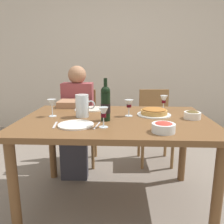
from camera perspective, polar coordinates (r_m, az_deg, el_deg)
ground_plane at (r=2.11m, az=0.85°, el=-21.99°), size 8.00×8.00×0.00m
back_wall at (r=3.97m, az=1.99°, el=15.59°), size 8.00×0.10×2.80m
dining_table at (r=1.82m, az=0.92°, el=-4.44°), size 1.50×1.00×0.76m
wine_bottle at (r=1.70m, az=-1.65°, el=2.22°), size 0.07×0.07×0.32m
water_pitcher at (r=1.84m, az=-7.56°, el=1.24°), size 0.16×0.11×0.18m
baked_tart at (r=1.92m, az=10.64°, el=0.01°), size 0.28×0.28×0.06m
salad_bowl at (r=1.48m, az=12.96°, el=-3.71°), size 0.15×0.15×0.07m
olive_bowl at (r=1.88m, az=19.75°, el=-0.64°), size 0.13×0.13×0.07m
wine_glass_left_diner at (r=1.90m, az=-15.04°, el=1.99°), size 0.07×0.07×0.14m
wine_glass_right_diner at (r=1.85m, az=4.33°, el=1.92°), size 0.07×0.07×0.14m
wine_glass_centre at (r=2.11m, az=13.03°, el=2.95°), size 0.07×0.07×0.14m
wine_glass_spare at (r=1.53m, az=-2.18°, el=-0.35°), size 0.07×0.07×0.14m
dinner_plate_left_setting at (r=2.12m, az=-5.22°, el=0.77°), size 0.24×0.24×0.01m
dinner_plate_right_setting at (r=1.61m, az=-9.16°, el=-3.23°), size 0.25×0.25×0.01m
fork_left_setting at (r=2.15m, az=-9.18°, el=0.71°), size 0.04×0.16×0.00m
knife_left_setting at (r=2.11m, az=-1.17°, el=0.64°), size 0.02×0.18×0.00m
knife_right_setting at (r=1.59m, az=-3.84°, el=-3.45°), size 0.03×0.18×0.00m
spoon_right_setting at (r=1.65m, az=-14.27°, el=-3.22°), size 0.04×0.16×0.00m
chair_left at (r=2.74m, az=-8.03°, el=-2.33°), size 0.41×0.41×0.87m
diner_left at (r=2.49m, az=-8.97°, el=-1.09°), size 0.35×0.51×1.16m
chair_right at (r=2.77m, az=10.76°, el=-2.27°), size 0.42×0.42×0.87m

